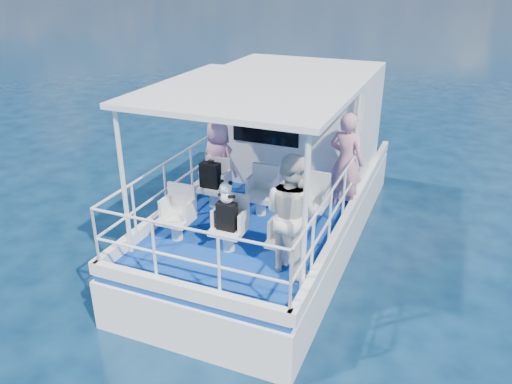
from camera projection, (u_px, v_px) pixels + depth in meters
ground at (256, 264)px, 8.88m from camera, size 2000.00×2000.00×0.00m
hull at (276, 238)px, 9.72m from camera, size 3.00×7.00×1.60m
deck at (277, 199)px, 9.37m from camera, size 2.90×6.90×0.10m
cabin at (300, 121)px, 9.99m from camera, size 2.85×2.00×2.20m
canopy at (251, 91)px, 7.42m from camera, size 3.00×3.20×0.08m
canopy_posts at (250, 163)px, 7.84m from camera, size 2.77×2.97×2.20m
railings at (242, 206)px, 7.82m from camera, size 2.84×3.59×1.00m
seat_port_fwd at (214, 196)px, 8.91m from camera, size 0.48×0.46×0.38m
seat_center_fwd at (261, 204)px, 8.60m from camera, size 0.48×0.46×0.38m
seat_stbd_fwd at (311, 213)px, 8.28m from camera, size 0.48×0.46×0.38m
seat_port_aft at (177, 228)px, 7.81m from camera, size 0.48×0.46×0.38m
seat_center_aft at (229, 239)px, 7.50m from camera, size 0.48×0.46×0.38m
seat_stbd_aft at (285, 251)px, 7.19m from camera, size 0.48×0.46×0.38m
passenger_port_fwd at (218, 160)px, 9.01m from camera, size 0.62×0.51×1.46m
passenger_stbd_fwd at (346, 162)px, 8.58m from camera, size 0.71×0.55×1.73m
passenger_stbd_aft at (291, 214)px, 6.76m from camera, size 1.04×0.95×1.73m
backpack_port at (210, 175)px, 8.71m from camera, size 0.34×0.19×0.45m
backpack_center at (227, 216)px, 7.29m from camera, size 0.29×0.16×0.43m
compact_camera at (211, 162)px, 8.61m from camera, size 0.09×0.06×0.06m
panda at (226, 192)px, 7.14m from camera, size 0.23×0.19×0.35m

